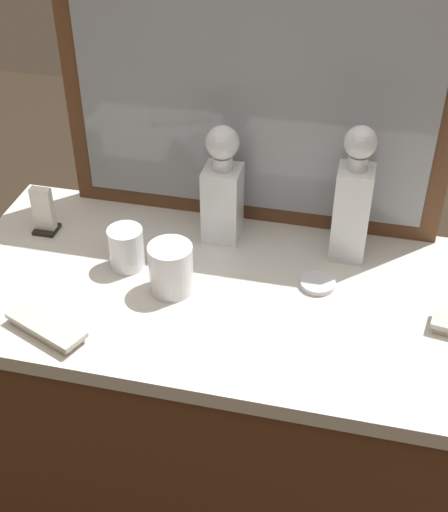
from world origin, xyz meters
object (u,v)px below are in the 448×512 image
object	(u,v)px
crystal_decanter_front	(352,206)
silver_brush_left	(46,327)
crystal_decanter_center	(222,194)
crystal_tumbler_center	(171,270)
napkin_holder	(44,213)
crystal_tumbler_far_right	(126,250)
porcelain_dish	(318,284)

from	to	relation	value
crystal_decanter_front	silver_brush_left	world-z (taller)	crystal_decanter_front
crystal_decanter_center	crystal_decanter_front	bearing A→B (deg)	-1.44
crystal_tumbler_center	napkin_holder	size ratio (longest dim) A/B	0.95
crystal_decanter_center	crystal_decanter_front	xyz separation A→B (m)	(0.28, -0.01, 0.01)
crystal_tumbler_far_right	napkin_holder	xyz separation A→B (m)	(-0.22, 0.08, 0.01)
crystal_tumbler_far_right	silver_brush_left	xyz separation A→B (m)	(-0.08, -0.23, -0.03)
crystal_tumbler_far_right	napkin_holder	world-z (taller)	napkin_holder
crystal_decanter_front	silver_brush_left	distance (m)	0.65
crystal_decanter_center	crystal_decanter_front	distance (m)	0.28
silver_brush_left	crystal_tumbler_far_right	bearing A→B (deg)	71.12
crystal_decanter_center	crystal_decanter_front	size ratio (longest dim) A/B	0.89
crystal_decanter_center	crystal_tumbler_far_right	world-z (taller)	crystal_decanter_center
crystal_decanter_front	porcelain_dish	distance (m)	0.18
crystal_tumbler_far_right	crystal_tumbler_center	size ratio (longest dim) A/B	0.87
crystal_tumbler_far_right	crystal_tumbler_center	distance (m)	0.12
silver_brush_left	porcelain_dish	xyz separation A→B (m)	(0.48, 0.25, -0.01)
porcelain_dish	napkin_holder	bearing A→B (deg)	174.69
crystal_decanter_center	napkin_holder	bearing A→B (deg)	-169.52
crystal_tumbler_center	napkin_holder	bearing A→B (deg)	158.13
crystal_tumbler_far_right	napkin_holder	bearing A→B (deg)	159.97
crystal_decanter_center	crystal_tumbler_far_right	xyz separation A→B (m)	(-0.17, -0.15, -0.07)
crystal_tumbler_center	silver_brush_left	bearing A→B (deg)	-137.32
crystal_tumbler_far_right	napkin_holder	distance (m)	0.24
napkin_holder	porcelain_dish	bearing A→B (deg)	-5.31
crystal_tumbler_far_right	crystal_tumbler_center	world-z (taller)	crystal_tumbler_center
crystal_decanter_front	napkin_holder	xyz separation A→B (m)	(-0.67, -0.07, -0.08)
crystal_tumbler_center	porcelain_dish	xyz separation A→B (m)	(0.29, 0.08, -0.04)
porcelain_dish	crystal_decanter_front	bearing A→B (deg)	69.11
porcelain_dish	napkin_holder	size ratio (longest dim) A/B	0.65
silver_brush_left	crystal_decanter_front	bearing A→B (deg)	35.67
crystal_decanter_center	porcelain_dish	size ratio (longest dim) A/B	3.73
crystal_decanter_center	crystal_tumbler_center	size ratio (longest dim) A/B	2.55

